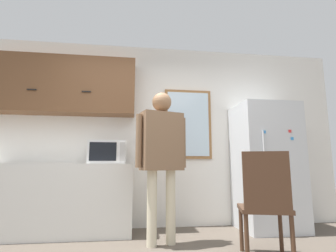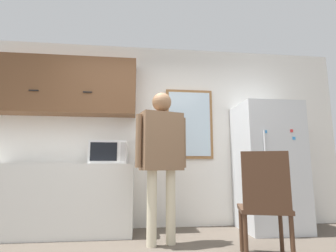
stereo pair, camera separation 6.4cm
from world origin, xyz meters
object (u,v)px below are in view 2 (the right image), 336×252
microwave (109,153)px  chair (264,200)px  person (162,148)px  refrigerator (268,166)px

microwave → chair: bearing=-37.1°
person → refrigerator: refrigerator is taller
microwave → chair: (1.56, -1.18, -0.50)m
microwave → chair: 2.02m
microwave → refrigerator: bearing=-1.3°
microwave → refrigerator: (2.19, -0.05, -0.17)m
microwave → person: person is taller
refrigerator → person: bearing=-162.0°
person → chair: 1.22m
microwave → refrigerator: size_ratio=0.27×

